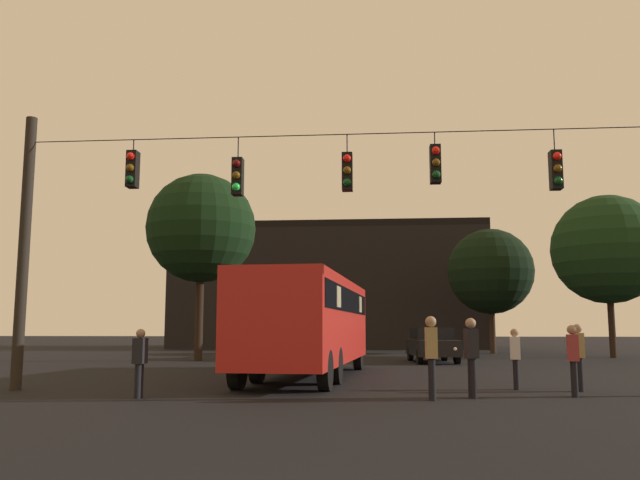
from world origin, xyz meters
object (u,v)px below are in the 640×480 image
object	(u,v)px
city_bus	(310,317)
pedestrian_crossing_right	(471,352)
pedestrian_far_side	(515,355)
pedestrian_crossing_left	(573,356)
tree_behind_building	(607,249)
pedestrian_near_bus	(140,359)
pedestrian_crossing_center	(579,353)
car_far_left	(283,341)
tree_left_silhouette	(201,228)
tree_right_far	(490,271)
pedestrian_trailing	(431,352)
car_near_right	(432,344)

from	to	relation	value
city_bus	pedestrian_crossing_right	distance (m)	6.99
pedestrian_far_side	pedestrian_crossing_right	bearing A→B (deg)	-123.05
city_bus	pedestrian_crossing_right	size ratio (longest dim) A/B	6.36
pedestrian_crossing_left	tree_behind_building	size ratio (longest dim) A/B	0.19
pedestrian_near_bus	tree_behind_building	distance (m)	27.44
city_bus	pedestrian_crossing_center	bearing A→B (deg)	-28.28
car_far_left	pedestrian_crossing_center	distance (m)	21.30
tree_left_silhouette	tree_right_far	xyz separation A→B (m)	(15.25, 9.80, -1.34)
city_bus	pedestrian_trailing	xyz separation A→B (m)	(3.24, -6.02, -0.85)
pedestrian_far_side	tree_left_silhouette	xyz separation A→B (m)	(-11.79, 13.26, 5.40)
pedestrian_far_side	city_bus	bearing A→B (deg)	148.36
pedestrian_crossing_right	pedestrian_far_side	bearing A→B (deg)	56.95
city_bus	car_far_left	distance (m)	15.38
pedestrian_crossing_left	pedestrian_far_side	distance (m)	1.91
tree_left_silhouette	car_far_left	bearing A→B (deg)	58.13
pedestrian_crossing_right	tree_right_far	world-z (taller)	tree_right_far
pedestrian_crossing_center	pedestrian_near_bus	distance (m)	10.43
city_bus	car_near_right	size ratio (longest dim) A/B	2.50
pedestrian_near_bus	tree_right_far	world-z (taller)	tree_right_far
tree_behind_building	pedestrian_crossing_left	bearing A→B (deg)	-111.38
car_far_left	pedestrian_far_side	world-z (taller)	car_far_left
city_bus	tree_behind_building	world-z (taller)	tree_behind_building
car_near_right	tree_right_far	size ratio (longest dim) A/B	0.59
car_far_left	tree_behind_building	bearing A→B (deg)	-1.56
city_bus	pedestrian_far_side	distance (m)	6.59
pedestrian_crossing_center	pedestrian_trailing	bearing A→B (deg)	-148.92
car_far_left	tree_right_far	world-z (taller)	tree_right_far
tree_right_far	pedestrian_near_bus	bearing A→B (deg)	-115.24
pedestrian_far_side	tree_behind_building	distance (m)	20.51
city_bus	tree_behind_building	bearing A→B (deg)	45.80
car_near_right	pedestrian_crossing_left	world-z (taller)	pedestrian_crossing_left
pedestrian_crossing_center	city_bus	bearing A→B (deg)	151.72
car_near_right	pedestrian_far_side	bearing A→B (deg)	-85.48
car_far_left	pedestrian_crossing_left	distance (m)	22.25
pedestrian_crossing_right	pedestrian_crossing_center	bearing A→B (deg)	32.22
car_near_right	tree_right_far	xyz separation A→B (m)	(4.46, 10.35, 4.11)
pedestrian_crossing_center	tree_right_far	distance (m)	23.83
city_bus	pedestrian_near_bus	size ratio (longest dim) A/B	7.37
car_far_left	pedestrian_trailing	bearing A→B (deg)	-73.45
pedestrian_crossing_center	pedestrian_trailing	xyz separation A→B (m)	(-3.75, -2.26, 0.10)
tree_behind_building	city_bus	bearing A→B (deg)	-134.20
pedestrian_far_side	tree_behind_building	xyz separation A→B (m)	(8.63, 17.99, 4.75)
tree_right_far	pedestrian_far_side	bearing A→B (deg)	-98.52
city_bus	tree_behind_building	size ratio (longest dim) A/B	1.32
pedestrian_crossing_right	pedestrian_near_bus	distance (m)	7.35
pedestrian_crossing_right	tree_left_silhouette	size ratio (longest dim) A/B	0.20
pedestrian_far_side	tree_left_silhouette	bearing A→B (deg)	131.65
city_bus	pedestrian_crossing_center	xyz separation A→B (m)	(6.99, -3.76, -0.95)
pedestrian_trailing	car_near_right	bearing A→B (deg)	85.15
pedestrian_trailing	pedestrian_far_side	xyz separation A→B (m)	(2.30, 2.61, -0.18)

